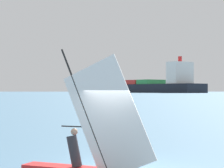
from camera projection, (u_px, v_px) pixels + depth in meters
The scene contains 2 objects.
windsurfer at pixel (87, 140), 12.85m from camera, with size 4.10×2.34×4.05m.
cargo_ship at pixel (136, 86), 499.28m from camera, with size 139.89×183.66×38.95m.
Camera 1 is at (-1.28, -13.01, 2.49)m, focal length 67.19 mm.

